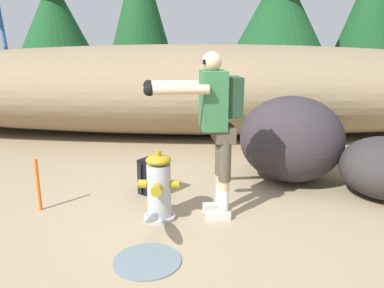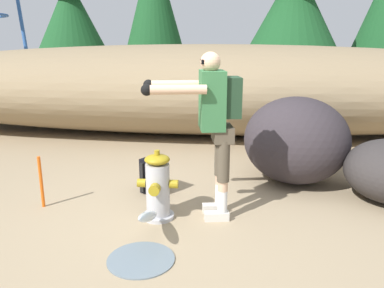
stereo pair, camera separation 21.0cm
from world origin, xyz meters
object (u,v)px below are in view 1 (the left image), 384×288
Objects in this scene: fire_hydrant at (159,188)px; utility_worker at (215,116)px; spare_backpack at (152,177)px; survey_stake at (38,185)px; boulder_large at (291,139)px.

fire_hydrant is 0.96m from utility_worker.
survey_stake is (-1.19, -0.52, 0.08)m from spare_backpack.
boulder_large is 2.30× the size of survey_stake.
boulder_large reaches higher than survey_stake.
utility_worker is at bearing -131.44° from boulder_large.
fire_hydrant is 0.71m from spare_backpack.
boulder_large is 3.21m from survey_stake.
utility_worker is 2.10m from survey_stake.
spare_backpack is at bearing 104.53° from fire_hydrant.
fire_hydrant is at bearing -131.21° from spare_backpack.
boulder_large reaches higher than spare_backpack.
survey_stake reaches higher than spare_backpack.
fire_hydrant is 2.09m from boulder_large.
utility_worker is 3.70× the size of spare_backpack.
spare_backpack is at bearing -47.35° from utility_worker.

